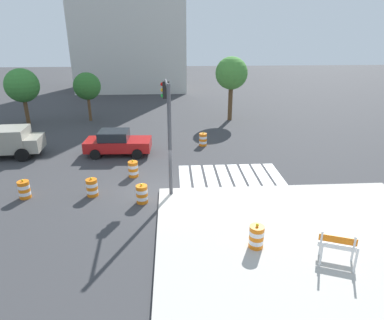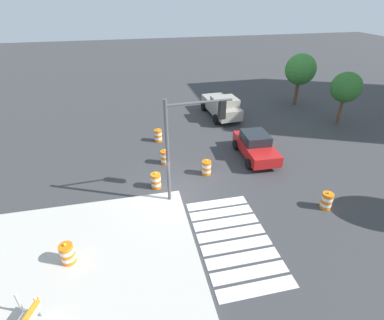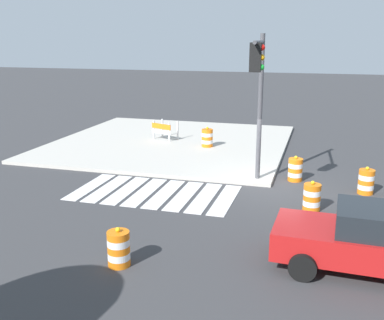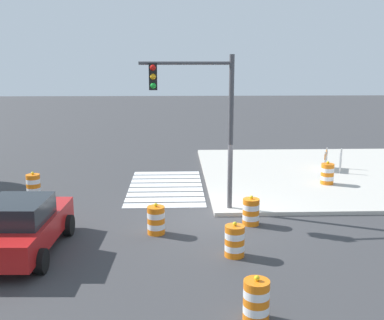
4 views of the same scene
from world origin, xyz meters
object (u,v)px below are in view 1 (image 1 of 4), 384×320
Objects in this scene: traffic_barrel_crosswalk_end at (142,194)px; traffic_barrel_median_near at (133,169)px; pickup_truck at (4,143)px; traffic_barrel_on_sidewalk at (256,237)px; construction_barricade at (337,246)px; street_tree_streetside_mid at (231,74)px; sports_car at (117,143)px; traffic_light_pole at (168,115)px; street_tree_streetside_far at (87,86)px; traffic_barrel_near_corner at (24,190)px; street_tree_streetside_near at (22,86)px; traffic_barrel_median_far at (92,187)px; traffic_barrel_far_curb at (203,140)px.

traffic_barrel_crosswalk_end is 1.00× the size of traffic_barrel_median_near.
traffic_barrel_on_sidewalk is (14.08, -11.02, -0.37)m from pickup_truck.
construction_barricade is 20.82m from street_tree_streetside_mid.
sports_car is at bearing 0.10° from pickup_truck.
traffic_light_pole is at bearing -56.53° from sports_car.
street_tree_streetside_far reaches higher than traffic_barrel_crosswalk_end.
traffic_light_pole is at bearing 6.71° from traffic_barrel_near_corner.
traffic_light_pole is at bearing 131.59° from construction_barricade.
traffic_barrel_on_sidewalk is 0.18× the size of street_tree_streetside_mid.
pickup_truck is at bearing -78.98° from street_tree_streetside_near.
traffic_barrel_median_near is 11.52m from construction_barricade.
traffic_light_pole is (1.33, 1.69, 3.46)m from traffic_barrel_crosswalk_end.
traffic_barrel_near_corner and traffic_barrel_crosswalk_end have the same top height.
traffic_barrel_median_far is 0.71× the size of construction_barricade.
traffic_barrel_crosswalk_end is (9.44, -6.92, -0.52)m from pickup_truck.
street_tree_streetside_mid is at bearing 27.71° from pickup_truck.
traffic_barrel_far_curb is at bearing 70.17° from traffic_light_pole.
traffic_barrel_crosswalk_end is 1.00× the size of traffic_barrel_on_sidewalk.
street_tree_streetside_mid is (8.97, 8.54, 3.34)m from sports_car.
street_tree_streetside_mid is at bearing 43.60° from sports_car.
construction_barricade is (13.22, -5.90, 0.27)m from traffic_barrel_near_corner.
traffic_light_pole is 1.28× the size of street_tree_streetside_far.
street_tree_streetside_mid is 12.76m from street_tree_streetside_far.
pickup_truck reaches higher than construction_barricade.
traffic_barrel_near_corner is 0.19× the size of traffic_light_pole.
construction_barricade is at bearing -57.89° from street_tree_streetside_far.
traffic_barrel_far_curb is 1.00× the size of traffic_barrel_on_sidewalk.
traffic_barrel_median_far is 0.24× the size of street_tree_streetside_far.
traffic_barrel_median_near is (1.39, -3.77, -0.36)m from sports_car.
street_tree_streetside_far reaches higher than traffic_barrel_median_far.
street_tree_streetside_near is 5.25m from street_tree_streetside_far.
street_tree_streetside_near reaches higher than traffic_barrel_median_far.
sports_car is 4.03m from traffic_barrel_median_near.
pickup_truck is 13.26m from traffic_barrel_far_curb.
traffic_light_pole is (-6.00, 6.75, 3.19)m from construction_barricade.
street_tree_streetside_mid reaches higher than construction_barricade.
traffic_light_pole is at bearing -47.00° from street_tree_streetside_near.
street_tree_streetside_near reaches higher than traffic_barrel_median_near.
street_tree_streetside_mid is (3.11, 7.12, 3.70)m from traffic_barrel_far_curb.
traffic_barrel_crosswalk_end is 8.91m from construction_barricade.
sports_car is at bearing 58.27° from traffic_barrel_near_corner.
traffic_barrel_median_near is at bearing 24.20° from traffic_barrel_near_corner.
pickup_truck is 5.16× the size of traffic_barrel_far_curb.
traffic_barrel_crosswalk_end is at bearing -76.90° from traffic_barrel_median_near.
sports_car is at bearing -136.40° from street_tree_streetside_mid.
construction_barricade is at bearing -19.48° from traffic_barrel_on_sidewalk.
traffic_barrel_median_far is at bearing -168.23° from traffic_light_pole.
traffic_barrel_median_near is at bearing -23.32° from pickup_truck.
sports_car is 12.95m from traffic_barrel_on_sidewalk.
street_tree_streetside_far is at bearing 177.73° from street_tree_streetside_mid.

